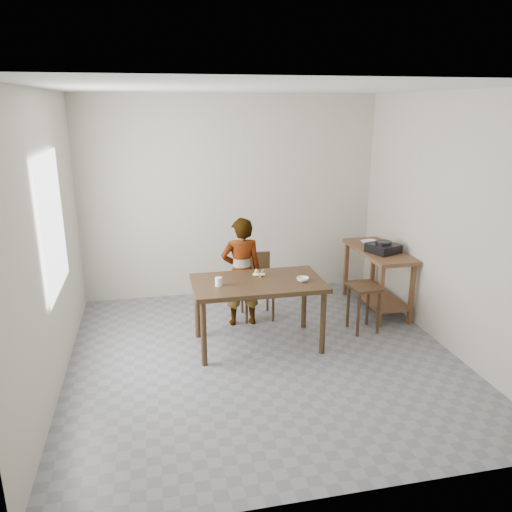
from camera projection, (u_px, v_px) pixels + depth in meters
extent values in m
cube|color=slate|center=(264.00, 359.00, 5.27)|extent=(4.00, 4.00, 0.04)
cube|color=white|center=(265.00, 85.00, 4.47)|extent=(4.00, 4.00, 0.04)
cube|color=beige|center=(231.00, 197.00, 6.76)|extent=(4.00, 0.04, 2.70)
cube|color=beige|center=(341.00, 315.00, 2.98)|extent=(4.00, 0.04, 2.70)
cube|color=beige|center=(45.00, 245.00, 4.46)|extent=(0.04, 4.00, 2.70)
cube|color=beige|center=(450.00, 224.00, 5.27)|extent=(0.04, 4.00, 2.70)
cube|color=white|center=(53.00, 224.00, 4.62)|extent=(0.02, 1.10, 1.30)
imported|color=silver|center=(241.00, 272.00, 5.89)|extent=(0.48, 0.32, 1.32)
cylinder|color=white|center=(219.00, 282.00, 5.17)|extent=(0.09, 0.09, 0.09)
imported|color=white|center=(303.00, 279.00, 5.32)|extent=(0.13, 0.13, 0.04)
imported|color=white|center=(370.00, 243.00, 6.49)|extent=(0.26, 0.26, 0.05)
cube|color=black|center=(383.00, 248.00, 6.17)|extent=(0.43, 0.43, 0.11)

